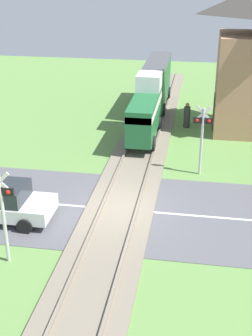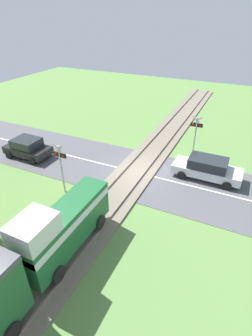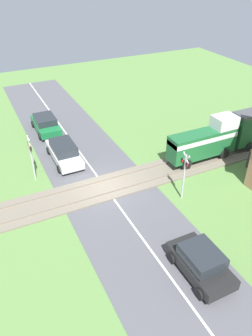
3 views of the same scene
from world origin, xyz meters
The scene contains 7 objects.
ground_plane centered at (0.00, 0.00, 0.00)m, with size 60.00×60.00×0.00m, color #5B8442.
road_surface centered at (0.00, 0.00, 0.01)m, with size 48.00×6.40×0.02m.
track_bed centered at (0.00, 0.00, 0.07)m, with size 2.80×48.00×0.24m.
train centered at (0.00, 11.37, 1.86)m, with size 1.58×12.16×3.18m.
crossing_signal_west_approach centered at (-3.14, -4.06, 2.15)m, with size 0.90×0.18×3.37m.
crossing_signal_east_approach centered at (3.14, 4.06, 2.15)m, with size 0.90×0.18×3.37m.
pedestrian_by_station centered at (2.21, 10.65, 0.70)m, with size 0.38×0.38×1.53m.
Camera 1 is at (2.96, -16.45, 9.50)m, focal length 50.00 mm.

